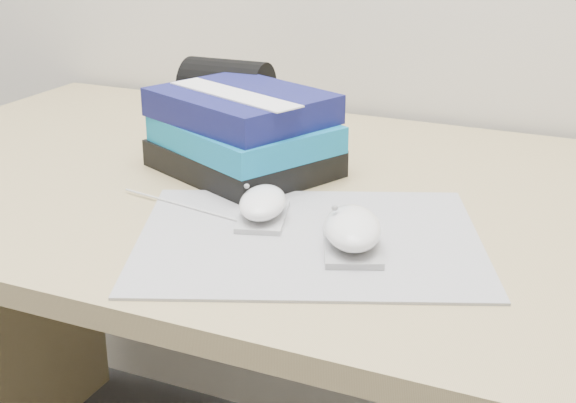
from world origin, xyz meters
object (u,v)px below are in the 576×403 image
at_px(desk, 372,326).
at_px(book_stack, 243,133).
at_px(mouse_rear, 263,205).
at_px(mouse_front, 352,231).
at_px(pouch, 227,101).

height_order(desk, book_stack, book_stack).
relative_size(mouse_rear, mouse_front, 0.87).
height_order(desk, pouch, pouch).
height_order(desk, mouse_front, mouse_front).
distance_m(desk, mouse_rear, 0.34).
bearing_deg(pouch, mouse_front, -44.74).
bearing_deg(mouse_rear, book_stack, 124.11).
distance_m(book_stack, pouch, 0.17).
distance_m(mouse_rear, book_stack, 0.20).
distance_m(desk, pouch, 0.44).
bearing_deg(pouch, mouse_rear, -55.03).
distance_m(mouse_front, book_stack, 0.32).
bearing_deg(desk, mouse_rear, -113.32).
xyz_separation_m(desk, pouch, (-0.30, 0.11, 0.30)).
bearing_deg(mouse_rear, pouch, 124.97).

